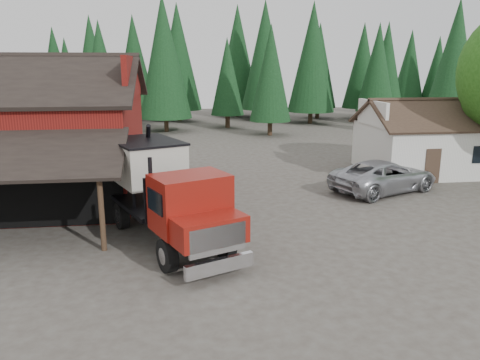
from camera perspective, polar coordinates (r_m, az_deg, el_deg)
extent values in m
plane|color=#433D35|center=(16.03, 3.17, -10.37)|extent=(120.00, 120.00, 0.00)
cube|color=maroon|center=(26.04, -25.87, 3.42)|extent=(12.00, 10.00, 5.00)
cube|color=black|center=(28.11, -25.05, 11.37)|extent=(12.80, 5.53, 2.35)
cube|color=maroon|center=(24.48, -13.02, 12.12)|extent=(0.25, 7.00, 2.00)
cylinder|color=#382619|center=(17.48, -16.50, -3.95)|extent=(0.20, 0.20, 2.80)
cube|color=silver|center=(31.99, 22.20, 3.64)|extent=(8.00, 6.00, 3.00)
cube|color=#38281E|center=(30.43, 23.96, 7.30)|extent=(8.60, 3.42, 1.80)
cube|color=#38281E|center=(33.02, 21.28, 7.96)|extent=(8.60, 3.42, 1.80)
cube|color=silver|center=(29.93, 15.85, 7.86)|extent=(0.20, 4.20, 1.50)
cube|color=#38281E|center=(28.76, 22.42, 1.57)|extent=(0.90, 0.06, 2.00)
cylinder|color=#382619|center=(45.59, 3.67, 6.46)|extent=(0.44, 0.44, 1.60)
cone|color=black|center=(45.23, 3.77, 12.89)|extent=(3.96, 3.96, 9.00)
cylinder|color=#382619|center=(47.71, 23.96, 5.64)|extent=(0.44, 0.44, 1.60)
cone|color=black|center=(47.37, 24.69, 12.95)|extent=(4.84, 4.84, 11.00)
cylinder|color=#382619|center=(48.72, -8.96, 6.79)|extent=(0.44, 0.44, 1.60)
cone|color=black|center=(48.39, -9.26, 14.57)|extent=(5.28, 5.28, 12.00)
cylinder|color=black|center=(15.54, -8.84, -9.08)|extent=(0.77, 1.17, 1.12)
cylinder|color=black|center=(16.38, -1.85, -7.68)|extent=(0.77, 1.17, 1.12)
cylinder|color=black|center=(19.89, -14.23, -4.20)|extent=(0.77, 1.17, 1.12)
cylinder|color=black|center=(20.56, -8.52, -3.33)|extent=(0.77, 1.17, 1.12)
cylinder|color=black|center=(21.21, -15.37, -3.15)|extent=(0.77, 1.17, 1.12)
cylinder|color=black|center=(21.84, -9.97, -2.37)|extent=(0.77, 1.17, 1.12)
cube|color=black|center=(18.62, -9.67, -3.88)|extent=(4.52, 8.49, 0.41)
cube|color=silver|center=(14.63, -2.50, -10.40)|extent=(2.22, 1.10, 0.46)
cube|color=silver|center=(14.40, -2.73, -7.29)|extent=(1.82, 0.87, 0.92)
cube|color=maroon|center=(14.86, -3.86, -6.01)|extent=(2.63, 2.13, 0.87)
cube|color=maroon|center=(15.82, -6.09, -2.69)|extent=(2.93, 2.56, 1.89)
cube|color=black|center=(15.03, -4.80, -2.33)|extent=(2.00, 0.93, 0.92)
cylinder|color=black|center=(16.12, -10.81, -0.48)|extent=(0.19, 0.19, 1.83)
cube|color=black|center=(16.73, -7.57, -2.00)|extent=(2.34, 1.11, 1.63)
cube|color=black|center=(19.83, -11.22, -2.03)|extent=(4.74, 6.46, 0.16)
cube|color=beige|center=(19.48, -11.43, 2.24)|extent=(3.49, 4.02, 1.63)
cone|color=beige|center=(19.70, -11.29, -0.66)|extent=(2.95, 2.95, 0.71)
cube|color=black|center=(19.33, -11.54, 4.67)|extent=(3.62, 4.15, 0.08)
cylinder|color=black|center=(21.02, -11.17, 2.80)|extent=(0.51, 2.26, 3.11)
cube|color=maroon|center=(21.84, -14.97, -0.01)|extent=(0.89, 0.99, 0.46)
cylinder|color=silver|center=(17.25, -3.38, -5.49)|extent=(0.93, 1.16, 0.57)
imported|color=#B0B1B8|center=(26.02, 17.16, 0.46)|extent=(6.69, 4.95, 1.69)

